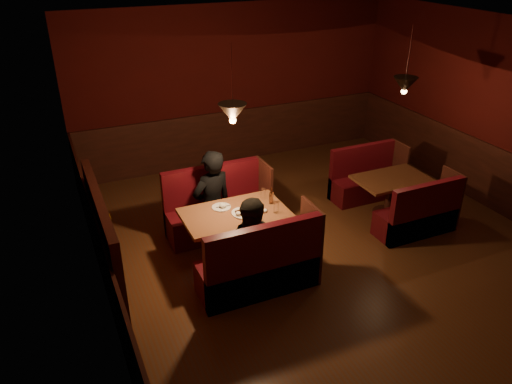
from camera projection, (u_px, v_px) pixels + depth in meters
name	position (u px, v px, depth m)	size (l,w,h in m)	color
room	(316.00, 185.00, 6.37)	(6.02, 7.02, 2.92)	#5F2F15
main_table	(236.00, 223.00, 6.49)	(1.35, 0.82, 0.94)	brown
main_bench_far	(218.00, 212.00, 7.22)	(1.48, 0.53, 1.01)	#430910
main_bench_near	(261.00, 269.00, 5.98)	(1.48, 0.53, 1.01)	#430910
second_table	(391.00, 187.00, 7.63)	(1.11, 0.71, 0.62)	brown
second_bench_far	(366.00, 181.00, 8.26)	(1.22, 0.46, 0.87)	#430910
second_bench_near	(419.00, 217.00, 7.18)	(1.22, 0.46, 0.87)	#430910
diner_a	(212.00, 184.00, 6.85)	(0.62, 0.40, 1.69)	black
diner_b	(255.00, 231.00, 5.92)	(0.74, 0.58, 1.52)	black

